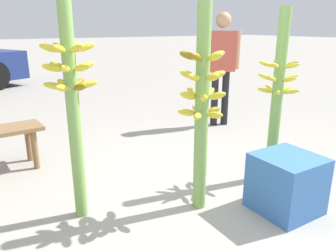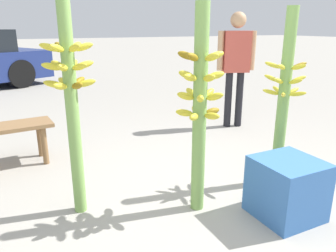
% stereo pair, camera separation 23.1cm
% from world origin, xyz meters
% --- Properties ---
extents(ground_plane, '(80.00, 80.00, 0.00)m').
position_xyz_m(ground_plane, '(0.00, 0.00, 0.00)').
color(ground_plane, '#9E998E').
extents(banana_stalk_left, '(0.38, 0.37, 1.66)m').
position_xyz_m(banana_stalk_left, '(-0.95, 0.55, 0.92)').
color(banana_stalk_left, '#7AA851').
rests_on(banana_stalk_left, ground_plane).
extents(banana_stalk_center, '(0.37, 0.37, 1.59)m').
position_xyz_m(banana_stalk_center, '(-0.09, 0.17, 0.86)').
color(banana_stalk_center, '#7AA851').
rests_on(banana_stalk_center, ground_plane).
extents(banana_stalk_right, '(0.39, 0.39, 1.59)m').
position_xyz_m(banana_stalk_right, '(0.83, 0.24, 0.82)').
color(banana_stalk_right, '#7AA851').
rests_on(banana_stalk_right, ground_plane).
extents(vendor_person, '(0.54, 0.28, 1.61)m').
position_xyz_m(vendor_person, '(1.57, 1.90, 0.98)').
color(vendor_person, black).
rests_on(vendor_person, ground_plane).
extents(produce_crate, '(0.46, 0.46, 0.46)m').
position_xyz_m(produce_crate, '(0.46, -0.23, 0.23)').
color(produce_crate, '#386BB2').
rests_on(produce_crate, ground_plane).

